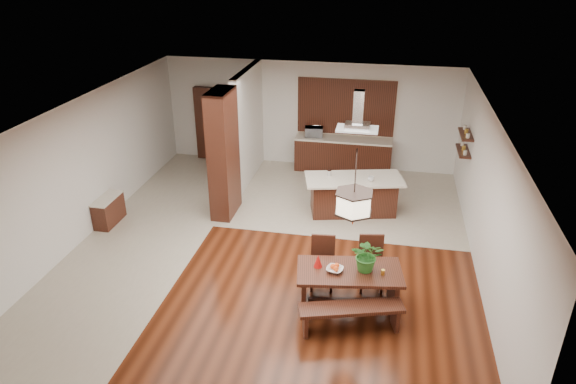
% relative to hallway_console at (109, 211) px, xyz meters
% --- Properties ---
extents(room_shell, '(9.00, 9.04, 2.92)m').
position_rel_hallway_console_xyz_m(room_shell, '(3.81, -0.20, 1.75)').
color(room_shell, '#39160A').
rests_on(room_shell, ground).
extents(tile_hallway, '(2.50, 9.00, 0.01)m').
position_rel_hallway_console_xyz_m(tile_hallway, '(1.06, -0.20, -0.31)').
color(tile_hallway, '#B9AE9A').
rests_on(tile_hallway, ground).
extents(tile_kitchen, '(5.50, 4.00, 0.01)m').
position_rel_hallway_console_xyz_m(tile_kitchen, '(5.06, 2.30, -0.31)').
color(tile_kitchen, '#B9AE9A').
rests_on(tile_kitchen, ground).
extents(soffit_band, '(8.00, 9.00, 0.02)m').
position_rel_hallway_console_xyz_m(soffit_band, '(3.81, -0.20, 2.57)').
color(soffit_band, '#412010').
rests_on(soffit_band, room_shell).
extents(partition_pier, '(0.45, 1.00, 2.90)m').
position_rel_hallway_console_xyz_m(partition_pier, '(2.41, 1.00, 1.14)').
color(partition_pier, black).
rests_on(partition_pier, ground).
extents(partition_stub, '(0.18, 2.40, 2.90)m').
position_rel_hallway_console_xyz_m(partition_stub, '(2.41, 3.10, 1.14)').
color(partition_stub, silver).
rests_on(partition_stub, ground).
extents(hallway_console, '(0.37, 0.88, 0.63)m').
position_rel_hallway_console_xyz_m(hallway_console, '(0.00, 0.00, 0.00)').
color(hallway_console, black).
rests_on(hallway_console, ground).
extents(hallway_doorway, '(1.10, 0.20, 2.10)m').
position_rel_hallway_console_xyz_m(hallway_doorway, '(1.11, 4.20, 0.74)').
color(hallway_doorway, black).
rests_on(hallway_doorway, ground).
extents(rear_counter, '(2.60, 0.62, 0.95)m').
position_rel_hallway_console_xyz_m(rear_counter, '(4.81, 4.00, 0.16)').
color(rear_counter, black).
rests_on(rear_counter, ground).
extents(kitchen_window, '(2.60, 0.08, 1.50)m').
position_rel_hallway_console_xyz_m(kitchen_window, '(4.81, 4.26, 1.44)').
color(kitchen_window, '#A66B31').
rests_on(kitchen_window, room_shell).
extents(shelf_lower, '(0.26, 0.90, 0.04)m').
position_rel_hallway_console_xyz_m(shelf_lower, '(7.68, 2.40, 1.08)').
color(shelf_lower, black).
rests_on(shelf_lower, room_shell).
extents(shelf_upper, '(0.26, 0.90, 0.04)m').
position_rel_hallway_console_xyz_m(shelf_upper, '(7.68, 2.40, 1.49)').
color(shelf_upper, black).
rests_on(shelf_upper, room_shell).
extents(dining_table, '(1.87, 1.14, 0.73)m').
position_rel_hallway_console_xyz_m(dining_table, '(5.50, -1.90, 0.22)').
color(dining_table, black).
rests_on(dining_table, ground).
extents(dining_bench, '(1.71, 0.83, 0.47)m').
position_rel_hallway_console_xyz_m(dining_bench, '(5.60, -2.53, -0.08)').
color(dining_bench, black).
rests_on(dining_bench, ground).
extents(dining_chair_left, '(0.47, 0.47, 0.97)m').
position_rel_hallway_console_xyz_m(dining_chair_left, '(4.98, -1.44, 0.17)').
color(dining_chair_left, black).
rests_on(dining_chair_left, ground).
extents(dining_chair_right, '(0.51, 0.51, 1.00)m').
position_rel_hallway_console_xyz_m(dining_chair_right, '(5.85, -1.31, 0.18)').
color(dining_chair_right, black).
rests_on(dining_chair_right, ground).
extents(pendant_lantern, '(0.64, 0.64, 1.31)m').
position_rel_hallway_console_xyz_m(pendant_lantern, '(5.50, -1.90, 1.93)').
color(pendant_lantern, beige).
rests_on(pendant_lantern, room_shell).
extents(foliage_plant, '(0.53, 0.46, 0.58)m').
position_rel_hallway_console_xyz_m(foliage_plant, '(5.77, -1.85, 0.71)').
color(foliage_plant, '#286923').
rests_on(foliage_plant, dining_table).
extents(fruit_bowl, '(0.32, 0.32, 0.07)m').
position_rel_hallway_console_xyz_m(fruit_bowl, '(5.26, -1.98, 0.45)').
color(fruit_bowl, beige).
rests_on(fruit_bowl, dining_table).
extents(napkin_cone, '(0.17, 0.17, 0.23)m').
position_rel_hallway_console_xyz_m(napkin_cone, '(4.96, -1.90, 0.53)').
color(napkin_cone, '#A90F0C').
rests_on(napkin_cone, dining_table).
extents(gold_ornament, '(0.08, 0.08, 0.09)m').
position_rel_hallway_console_xyz_m(gold_ornament, '(6.05, -1.92, 0.46)').
color(gold_ornament, gold).
rests_on(gold_ornament, dining_table).
extents(kitchen_island, '(2.35, 1.44, 0.90)m').
position_rel_hallway_console_xyz_m(kitchen_island, '(5.29, 1.55, 0.15)').
color(kitchen_island, black).
rests_on(kitchen_island, ground).
extents(range_hood, '(0.90, 0.55, 0.87)m').
position_rel_hallway_console_xyz_m(range_hood, '(5.29, 1.56, 2.15)').
color(range_hood, silver).
rests_on(range_hood, room_shell).
extents(island_cup, '(0.15, 0.15, 0.11)m').
position_rel_hallway_console_xyz_m(island_cup, '(5.67, 1.42, 0.64)').
color(island_cup, silver).
rests_on(island_cup, kitchen_island).
extents(microwave, '(0.52, 0.39, 0.27)m').
position_rel_hallway_console_xyz_m(microwave, '(3.99, 3.98, 0.77)').
color(microwave, '#B1B3B9').
rests_on(microwave, rear_counter).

